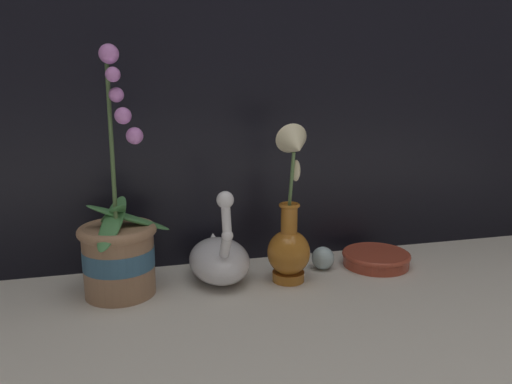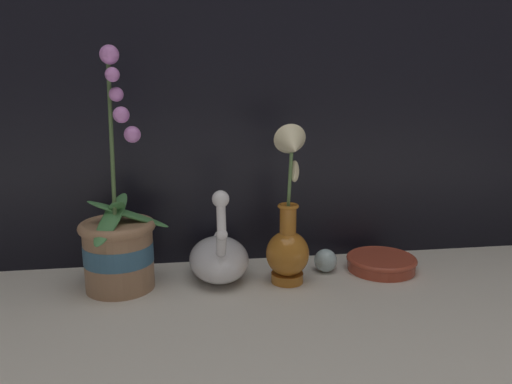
# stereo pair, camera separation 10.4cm
# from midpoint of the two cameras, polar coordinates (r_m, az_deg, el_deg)

# --- Properties ---
(ground_plane) EXTENTS (2.80, 2.80, 0.00)m
(ground_plane) POSITION_cam_midpoint_polar(r_m,az_deg,el_deg) (1.00, -1.08, -11.89)
(ground_plane) COLOR beige
(orchid_potted_plant) EXTENTS (0.18, 0.19, 0.48)m
(orchid_potted_plant) POSITION_cam_midpoint_polar(r_m,az_deg,el_deg) (1.03, -18.26, -6.20)
(orchid_potted_plant) COLOR #9E7556
(orchid_potted_plant) RESTS_ON ground_plane
(swan_figurine) EXTENTS (0.13, 0.22, 0.21)m
(swan_figurine) POSITION_cam_midpoint_polar(r_m,az_deg,el_deg) (1.07, -7.05, -7.46)
(swan_figurine) COLOR white
(swan_figurine) RESTS_ON ground_plane
(blue_vase) EXTENTS (0.09, 0.11, 0.33)m
(blue_vase) POSITION_cam_midpoint_polar(r_m,az_deg,el_deg) (1.03, 1.02, -4.54)
(blue_vase) COLOR #B26B23
(blue_vase) RESTS_ON ground_plane
(glass_sphere) EXTENTS (0.05, 0.05, 0.05)m
(glass_sphere) POSITION_cam_midpoint_polar(r_m,az_deg,el_deg) (1.13, 5.04, -7.57)
(glass_sphere) COLOR silver
(glass_sphere) RESTS_ON ground_plane
(amber_dish) EXTENTS (0.16, 0.16, 0.03)m
(amber_dish) POSITION_cam_midpoint_polar(r_m,az_deg,el_deg) (1.17, 11.09, -7.41)
(amber_dish) COLOR #A8422D
(amber_dish) RESTS_ON ground_plane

